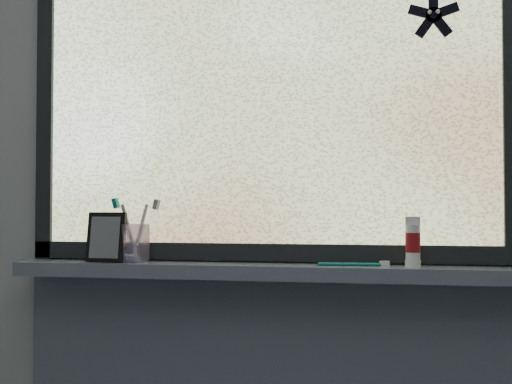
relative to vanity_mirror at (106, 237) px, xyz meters
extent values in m
cube|color=#9EA3A8|center=(0.54, 0.09, 0.16)|extent=(3.00, 0.01, 2.50)
cube|color=#535B6F|center=(0.54, 0.02, -0.09)|extent=(1.62, 0.14, 0.04)
cube|color=silver|center=(0.54, 0.07, 0.44)|extent=(1.50, 0.01, 1.00)
cube|color=black|center=(0.54, 0.07, -0.04)|extent=(1.60, 0.03, 0.05)
cube|color=black|center=(-0.23, 0.07, 0.44)|extent=(0.05, 0.03, 1.10)
cube|color=black|center=(1.14, 0.07, 0.44)|extent=(0.03, 0.03, 1.00)
cube|color=black|center=(0.00, 0.00, 0.00)|extent=(0.12, 0.07, 0.15)
cylinder|color=#BBA0D3|center=(0.08, 0.02, -0.02)|extent=(0.09, 0.09, 0.11)
cylinder|color=silver|center=(0.88, 0.01, 0.00)|extent=(0.05, 0.05, 0.10)
camera|label=1|loc=(0.71, -1.58, 0.09)|focal=40.00mm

